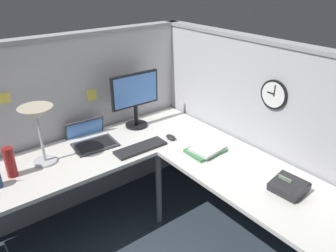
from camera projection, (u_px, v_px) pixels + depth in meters
The scene contains 15 objects.
ground_plane at pixel (155, 240), 2.72m from camera, with size 6.80×6.80×0.00m, color #2D3842.
cubicle_wall_back at pixel (59, 130), 2.79m from camera, with size 2.57×0.12×1.58m.
cubicle_wall_right at pixel (259, 137), 2.67m from camera, with size 0.12×2.37×1.58m.
desk at pixel (141, 187), 2.33m from camera, with size 2.35×2.15×0.73m.
monitor at pixel (135, 96), 2.87m from camera, with size 0.46×0.20×0.50m.
laptop at pixel (91, 138), 2.73m from camera, with size 0.37×0.41×0.22m.
keyboard at pixel (141, 148), 2.61m from camera, with size 0.43×0.14×0.02m, color #232326.
computer_mouse at pixel (171, 137), 2.77m from camera, with size 0.06×0.10×0.03m, color #232326.
desk_lamp_dome at pixel (37, 118), 2.28m from camera, with size 0.24×0.24×0.44m.
thermos_flask at pixel (10, 162), 2.23m from camera, with size 0.07×0.07×0.22m, color maroon.
office_phone at pixel (289, 187), 2.10m from camera, with size 0.20×0.22×0.11m.
book_stack at pixel (206, 150), 2.57m from camera, with size 0.30×0.23×0.04m.
wall_clock at pixel (274, 94), 2.37m from camera, with size 0.04×0.22×0.22m.
pinned_note_leftmost at pixel (92, 95), 2.81m from camera, with size 0.09×0.00×0.09m, color #EAD84C.
pinned_note_rightmost at pixel (3, 98), 2.37m from camera, with size 0.10×0.00×0.08m, color #EAD84C.
Camera 1 is at (-1.17, -1.67, 2.04)m, focal length 34.98 mm.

